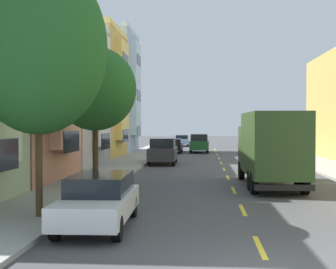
{
  "coord_description": "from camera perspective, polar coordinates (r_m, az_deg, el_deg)",
  "views": [
    {
      "loc": [
        -1.37,
        -9.6,
        2.98
      ],
      "look_at": [
        -4.04,
        26.4,
        2.19
      ],
      "focal_mm": 51.0,
      "sensor_mm": 36.0,
      "label": 1
    }
  ],
  "objects": [
    {
      "name": "ground_plane",
      "position": [
        39.74,
        6.21,
        -3.06
      ],
      "size": [
        160.0,
        160.0,
        0.0
      ],
      "primitive_type": "plane",
      "color": "#424244"
    },
    {
      "name": "sidewalk_left",
      "position": [
        38.14,
        -4.42,
        -3.13
      ],
      "size": [
        3.2,
        120.0,
        0.14
      ],
      "primitive_type": "cube",
      "color": "#99968E",
      "rests_on": "ground_plane"
    },
    {
      "name": "sidewalk_right",
      "position": [
        38.65,
        16.91,
        -3.12
      ],
      "size": [
        3.2,
        120.0,
        0.14
      ],
      "primitive_type": "cube",
      "color": "#99968E",
      "rests_on": "ground_plane"
    },
    {
      "name": "lane_centerline_dashes",
      "position": [
        34.26,
        6.53,
        -3.74
      ],
      "size": [
        0.14,
        47.2,
        0.01
      ],
      "color": "yellow",
      "rests_on": "ground_plane"
    },
    {
      "name": "townhouse_third_dove_grey",
      "position": [
        35.34,
        -18.0,
        4.46
      ],
      "size": [
        12.83,
        8.37,
        10.39
      ],
      "color": "#A8A8AD",
      "rests_on": "ground_plane"
    },
    {
      "name": "townhouse_fourth_mustard",
      "position": [
        43.11,
        -12.43,
        4.57
      ],
      "size": [
        10.82,
        8.37,
        11.39
      ],
      "color": "tan",
      "rests_on": "ground_plane"
    },
    {
      "name": "townhouse_fifth_powder_blue",
      "position": [
        51.71,
        -10.96,
        4.84
      ],
      "size": [
        13.17,
        8.37,
        12.88
      ],
      "color": "#9EB7CC",
      "rests_on": "ground_plane"
    },
    {
      "name": "street_tree_nearest",
      "position": [
        15.31,
        -15.24,
        10.08
      ],
      "size": [
        4.2,
        4.2,
        7.89
      ],
      "color": "#47331E",
      "rests_on": "sidewalk_left"
    },
    {
      "name": "street_tree_second",
      "position": [
        22.56,
        -8.7,
        5.4
      ],
      "size": [
        3.84,
        3.84,
        6.44
      ],
      "color": "#47331E",
      "rests_on": "sidewalk_left"
    },
    {
      "name": "delivery_box_truck",
      "position": [
        22.99,
        12.17,
        -1.29
      ],
      "size": [
        2.54,
        7.6,
        3.52
      ],
      "color": "#2D471E",
      "rests_on": "ground_plane"
    },
    {
      "name": "parked_wagon_white",
      "position": [
        14.1,
        -8.23,
        -7.64
      ],
      "size": [
        1.93,
        4.74,
        1.5
      ],
      "color": "silver",
      "rests_on": "ground_plane"
    },
    {
      "name": "parked_sedan_black",
      "position": [
        49.62,
        0.66,
        -1.33
      ],
      "size": [
        1.82,
        4.51,
        1.43
      ],
      "color": "black",
      "rests_on": "ground_plane"
    },
    {
      "name": "parked_wagon_sky",
      "position": [
        64.49,
        1.67,
        -0.68
      ],
      "size": [
        1.95,
        4.75,
        1.5
      ],
      "color": "#7A9EC6",
      "rests_on": "ground_plane"
    },
    {
      "name": "parked_suv_charcoal",
      "position": [
        35.57,
        -0.6,
        -1.96
      ],
      "size": [
        2.0,
        4.82,
        1.93
      ],
      "color": "#333338",
      "rests_on": "ground_plane"
    },
    {
      "name": "parked_hatchback_burgundy",
      "position": [
        63.89,
        9.34,
        -0.76
      ],
      "size": [
        1.79,
        4.02,
        1.5
      ],
      "color": "maroon",
      "rests_on": "ground_plane"
    },
    {
      "name": "parked_wagon_teal",
      "position": [
        37.42,
        13.16,
        -2.11
      ],
      "size": [
        1.82,
        4.7,
        1.5
      ],
      "color": "#195B60",
      "rests_on": "ground_plane"
    },
    {
      "name": "parked_wagon_red",
      "position": [
        48.69,
        10.81,
        -1.33
      ],
      "size": [
        1.91,
        4.73,
        1.5
      ],
      "color": "#AD1E1E",
      "rests_on": "ground_plane"
    },
    {
      "name": "parked_suv_orange",
      "position": [
        58.09,
        9.93,
        -0.73
      ],
      "size": [
        2.07,
        4.85,
        1.93
      ],
      "color": "orange",
      "rests_on": "ground_plane"
    },
    {
      "name": "moving_forest_sedan",
      "position": [
        50.22,
        3.74,
        -1.03
      ],
      "size": [
        1.95,
        4.8,
        1.93
      ],
      "color": "#194C28",
      "rests_on": "ground_plane"
    }
  ]
}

